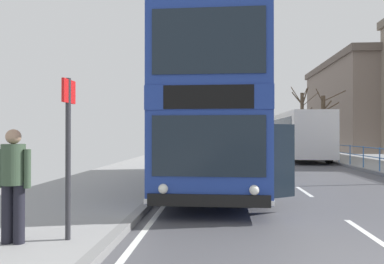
{
  "coord_description": "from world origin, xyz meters",
  "views": [
    {
      "loc": [
        -2.61,
        -4.17,
        1.75
      ],
      "look_at": [
        -3.35,
        6.04,
        1.82
      ],
      "focal_mm": 34.69,
      "sensor_mm": 36.0,
      "label": 1
    }
  ],
  "objects_px": {
    "pedestrian_companion": "(13,179)",
    "background_building_01": "(375,106)",
    "bare_tree_far_00": "(324,123)",
    "background_bus_far_lane": "(297,135)",
    "bus_stop_sign_near": "(68,139)",
    "bare_tree_far_01": "(302,119)",
    "double_decker_bus_main": "(216,116)"
  },
  "relations": [
    {
      "from": "pedestrian_companion",
      "to": "background_building_01",
      "type": "bearing_deg",
      "value": 61.34
    },
    {
      "from": "pedestrian_companion",
      "to": "bare_tree_far_00",
      "type": "height_order",
      "value": "bare_tree_far_00"
    },
    {
      "from": "background_bus_far_lane",
      "to": "pedestrian_companion",
      "type": "relative_size",
      "value": 6.09
    },
    {
      "from": "background_bus_far_lane",
      "to": "background_building_01",
      "type": "bearing_deg",
      "value": 54.0
    },
    {
      "from": "background_bus_far_lane",
      "to": "bus_stop_sign_near",
      "type": "distance_m",
      "value": 22.09
    },
    {
      "from": "bare_tree_far_00",
      "to": "bare_tree_far_01",
      "type": "distance_m",
      "value": 5.04
    },
    {
      "from": "bare_tree_far_00",
      "to": "double_decker_bus_main",
      "type": "bearing_deg",
      "value": -114.67
    },
    {
      "from": "double_decker_bus_main",
      "to": "bare_tree_far_01",
      "type": "bearing_deg",
      "value": 71.33
    },
    {
      "from": "background_bus_far_lane",
      "to": "bare_tree_far_01",
      "type": "xyz_separation_m",
      "value": [
        2.67,
        10.42,
        1.57
      ]
    },
    {
      "from": "background_bus_far_lane",
      "to": "background_building_01",
      "type": "relative_size",
      "value": 0.57
    },
    {
      "from": "pedestrian_companion",
      "to": "background_building_01",
      "type": "distance_m",
      "value": 43.03
    },
    {
      "from": "pedestrian_companion",
      "to": "bare_tree_far_00",
      "type": "relative_size",
      "value": 0.31
    },
    {
      "from": "double_decker_bus_main",
      "to": "bus_stop_sign_near",
      "type": "xyz_separation_m",
      "value": [
        -2.2,
        -6.86,
        -0.7
      ]
    },
    {
      "from": "background_bus_far_lane",
      "to": "bus_stop_sign_near",
      "type": "height_order",
      "value": "background_bus_far_lane"
    },
    {
      "from": "pedestrian_companion",
      "to": "bare_tree_far_01",
      "type": "distance_m",
      "value": 33.36
    },
    {
      "from": "background_bus_far_lane",
      "to": "bare_tree_far_01",
      "type": "relative_size",
      "value": 1.64
    },
    {
      "from": "bare_tree_far_00",
      "to": "bare_tree_far_01",
      "type": "height_order",
      "value": "bare_tree_far_01"
    },
    {
      "from": "double_decker_bus_main",
      "to": "bare_tree_far_01",
      "type": "distance_m",
      "value": 25.62
    },
    {
      "from": "pedestrian_companion",
      "to": "bare_tree_far_00",
      "type": "bearing_deg",
      "value": 65.95
    },
    {
      "from": "background_bus_far_lane",
      "to": "pedestrian_companion",
      "type": "bearing_deg",
      "value": -111.98
    },
    {
      "from": "double_decker_bus_main",
      "to": "bus_stop_sign_near",
      "type": "bearing_deg",
      "value": -107.79
    },
    {
      "from": "bare_tree_far_00",
      "to": "background_building_01",
      "type": "distance_m",
      "value": 14.4
    },
    {
      "from": "background_bus_far_lane",
      "to": "pedestrian_companion",
      "type": "distance_m",
      "value": 22.6
    },
    {
      "from": "background_bus_far_lane",
      "to": "bare_tree_far_00",
      "type": "bearing_deg",
      "value": 58.59
    },
    {
      "from": "background_building_01",
      "to": "bus_stop_sign_near",
      "type": "bearing_deg",
      "value": -117.96
    },
    {
      "from": "bare_tree_far_00",
      "to": "bus_stop_sign_near",
      "type": "bearing_deg",
      "value": -112.93
    },
    {
      "from": "double_decker_bus_main",
      "to": "background_bus_far_lane",
      "type": "distance_m",
      "value": 14.92
    },
    {
      "from": "double_decker_bus_main",
      "to": "bus_stop_sign_near",
      "type": "height_order",
      "value": "double_decker_bus_main"
    },
    {
      "from": "pedestrian_companion",
      "to": "bare_tree_far_00",
      "type": "distance_m",
      "value": 28.96
    },
    {
      "from": "background_bus_far_lane",
      "to": "bus_stop_sign_near",
      "type": "bearing_deg",
      "value": -110.48
    },
    {
      "from": "bus_stop_sign_near",
      "to": "bare_tree_far_00",
      "type": "height_order",
      "value": "bare_tree_far_00"
    },
    {
      "from": "pedestrian_companion",
      "to": "bus_stop_sign_near",
      "type": "xyz_separation_m",
      "value": [
        0.73,
        0.26,
        0.58
      ]
    }
  ]
}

